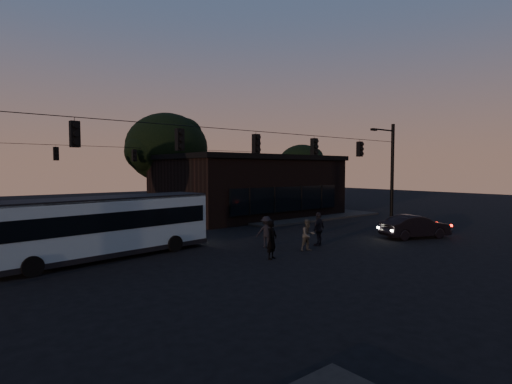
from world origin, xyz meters
TOP-DOWN VIEW (x-y plane):
  - ground at (0.00, 0.00)m, footprint 120.00×120.00m
  - sidewalk_far_right at (12.00, 14.00)m, footprint 14.00×10.00m
  - building at (9.00, 15.97)m, footprint 15.40×10.41m
  - tree_behind at (4.00, 22.00)m, footprint 7.60×7.60m
  - tree_right at (18.00, 18.00)m, footprint 5.20×5.20m
  - signal_rig_near at (0.00, 4.00)m, footprint 26.24×0.30m
  - signal_rig_far at (0.00, 20.00)m, footprint 26.24×0.30m
  - bus at (-6.98, 6.70)m, footprint 10.51×3.58m
  - car at (9.50, 0.21)m, footprint 4.52×2.94m
  - pedestrian_a at (-1.07, 1.53)m, footprint 0.78×0.66m
  - pedestrian_b at (1.62, 1.75)m, footprint 0.92×0.78m
  - pedestrian_c at (3.09, 2.32)m, footprint 1.16×0.71m
  - pedestrian_d at (0.61, 3.87)m, footprint 1.24×1.11m

SIDE VIEW (x-z plane):
  - ground at x=0.00m, z-range 0.00..0.00m
  - sidewalk_far_right at x=12.00m, z-range 0.00..0.15m
  - car at x=9.50m, z-range 0.00..1.41m
  - pedestrian_b at x=1.62m, z-range 0.00..1.65m
  - pedestrian_d at x=0.61m, z-range 0.00..1.67m
  - pedestrian_a at x=-1.07m, z-range 0.00..1.83m
  - pedestrian_c at x=3.09m, z-range 0.00..1.85m
  - bus at x=-6.98m, z-range 0.18..3.07m
  - building at x=9.00m, z-range 0.01..5.41m
  - signal_rig_far at x=0.00m, z-range 0.45..7.95m
  - signal_rig_near at x=0.00m, z-range 0.70..8.20m
  - tree_right at x=18.00m, z-range 1.20..8.06m
  - tree_behind at x=4.00m, z-range 1.48..10.91m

